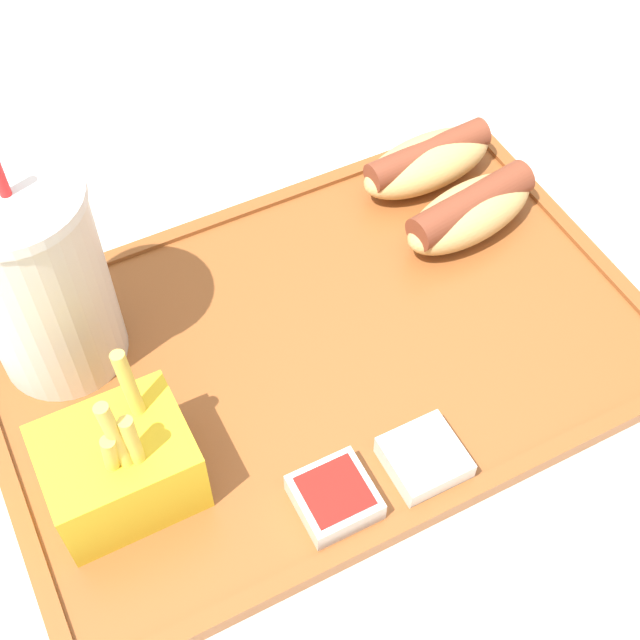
# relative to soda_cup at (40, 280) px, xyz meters

# --- Properties ---
(dining_table) EXTENTS (1.43, 0.99, 0.78)m
(dining_table) POSITION_rel_soda_cup_xyz_m (0.18, -0.07, -0.48)
(dining_table) COLOR beige
(dining_table) RESTS_ON ground_plane
(food_tray) EXTENTS (0.47, 0.31, 0.01)m
(food_tray) POSITION_rel_soda_cup_xyz_m (0.17, -0.08, -0.08)
(food_tray) COLOR brown
(food_tray) RESTS_ON dining_table
(soda_cup) EXTENTS (0.09, 0.09, 0.19)m
(soda_cup) POSITION_rel_soda_cup_xyz_m (0.00, 0.00, 0.00)
(soda_cup) COLOR silver
(soda_cup) RESTS_ON food_tray
(hot_dog_far) EXTENTS (0.12, 0.06, 0.04)m
(hot_dog_far) POSITION_rel_soda_cup_xyz_m (0.32, 0.03, -0.06)
(hot_dog_far) COLOR tan
(hot_dog_far) RESTS_ON food_tray
(hot_dog_near) EXTENTS (0.13, 0.07, 0.04)m
(hot_dog_near) POSITION_rel_soda_cup_xyz_m (0.32, -0.03, -0.06)
(hot_dog_near) COLOR tan
(hot_dog_near) RESTS_ON food_tray
(fries_carton) EXTENTS (0.09, 0.07, 0.12)m
(fries_carton) POSITION_rel_soda_cup_xyz_m (0.00, -0.13, -0.05)
(fries_carton) COLOR gold
(fries_carton) RESTS_ON food_tray
(sauce_cup_mayo) EXTENTS (0.05, 0.05, 0.02)m
(sauce_cup_mayo) POSITION_rel_soda_cup_xyz_m (0.19, -0.20, -0.07)
(sauce_cup_mayo) COLOR silver
(sauce_cup_mayo) RESTS_ON food_tray
(sauce_cup_ketchup) EXTENTS (0.05, 0.05, 0.02)m
(sauce_cup_ketchup) POSITION_rel_soda_cup_xyz_m (0.12, -0.20, -0.07)
(sauce_cup_ketchup) COLOR silver
(sauce_cup_ketchup) RESTS_ON food_tray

